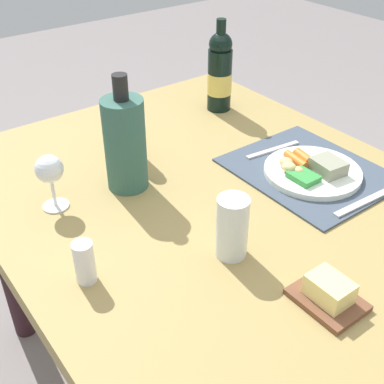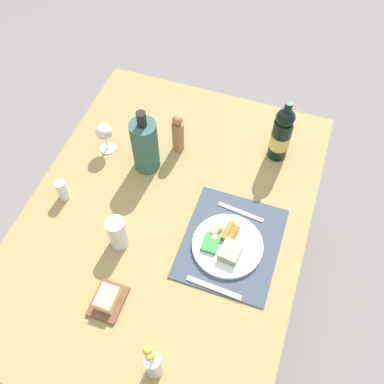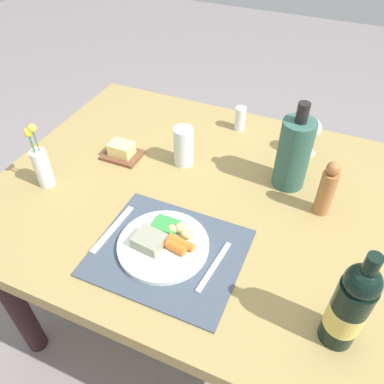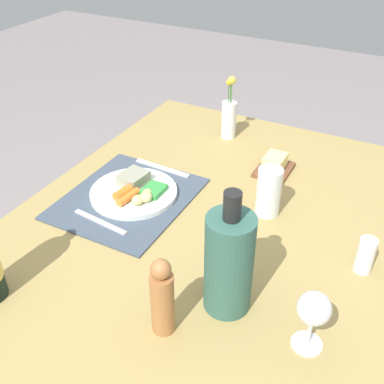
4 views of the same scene
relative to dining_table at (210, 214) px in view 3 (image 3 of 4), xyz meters
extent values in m
plane|color=gray|center=(0.00, 0.00, -0.63)|extent=(8.00, 8.00, 0.00)
cube|color=#9F874D|center=(0.00, 0.00, 0.06)|extent=(1.38, 1.02, 0.05)
cylinder|color=#2E191E|center=(-0.58, -0.41, -0.30)|extent=(0.07, 0.07, 0.67)
cylinder|color=#2E191E|center=(-0.58, 0.41, -0.30)|extent=(0.07, 0.07, 0.67)
cylinder|color=#2E191E|center=(0.58, 0.41, -0.30)|extent=(0.07, 0.07, 0.67)
cube|color=#3F4B5B|center=(-0.02, -0.26, 0.09)|extent=(0.39, 0.33, 0.01)
cylinder|color=white|center=(-0.04, -0.25, 0.10)|extent=(0.25, 0.25, 0.02)
cube|color=gray|center=(-0.07, -0.27, 0.12)|extent=(0.09, 0.08, 0.03)
cylinder|color=orange|center=(0.00, -0.26, 0.12)|extent=(0.06, 0.04, 0.03)
cylinder|color=orange|center=(0.01, -0.24, 0.12)|extent=(0.08, 0.03, 0.02)
ellipsoid|color=#D1BF77|center=(-0.04, -0.20, 0.12)|extent=(0.03, 0.03, 0.02)
ellipsoid|color=#C9C37E|center=(-0.01, -0.19, 0.12)|extent=(0.04, 0.03, 0.03)
ellipsoid|color=#D2BB77|center=(0.01, -0.20, 0.12)|extent=(0.04, 0.03, 0.03)
cube|color=green|center=(-0.06, -0.20, 0.12)|extent=(0.07, 0.06, 0.02)
cube|color=silver|center=(-0.20, -0.25, 0.09)|extent=(0.03, 0.19, 0.00)
cube|color=silver|center=(0.11, -0.26, 0.09)|extent=(0.03, 0.18, 0.00)
cylinder|color=white|center=(0.23, 0.34, 0.09)|extent=(0.06, 0.06, 0.00)
cylinder|color=white|center=(0.23, 0.34, 0.13)|extent=(0.01, 0.01, 0.07)
sphere|color=white|center=(0.23, 0.34, 0.19)|extent=(0.07, 0.07, 0.07)
cube|color=brown|center=(-0.36, 0.06, 0.09)|extent=(0.13, 0.10, 0.01)
cube|color=#F9E789|center=(-0.36, 0.06, 0.12)|extent=(0.08, 0.06, 0.04)
cylinder|color=black|center=(0.42, -0.32, 0.18)|extent=(0.08, 0.08, 0.19)
sphere|color=black|center=(0.42, -0.32, 0.30)|extent=(0.07, 0.07, 0.07)
cylinder|color=black|center=(0.42, -0.32, 0.34)|extent=(0.03, 0.03, 0.07)
cylinder|color=#E6CC5C|center=(0.42, -0.32, 0.17)|extent=(0.08, 0.08, 0.07)
cylinder|color=#A96C3C|center=(0.33, 0.06, 0.16)|extent=(0.05, 0.05, 0.15)
sphere|color=#A96C3C|center=(0.33, 0.06, 0.25)|extent=(0.04, 0.04, 0.04)
cylinder|color=silver|center=(-0.51, -0.16, 0.15)|extent=(0.05, 0.05, 0.13)
cylinder|color=#3F7233|center=(-0.50, -0.16, 0.19)|extent=(0.00, 0.00, 0.21)
sphere|color=yellow|center=(-0.50, -0.16, 0.30)|extent=(0.03, 0.03, 0.03)
cylinder|color=#3F7233|center=(-0.51, -0.17, 0.19)|extent=(0.00, 0.00, 0.20)
sphere|color=gold|center=(-0.51, -0.17, 0.28)|extent=(0.02, 0.02, 0.02)
cylinder|color=#3F7233|center=(-0.51, -0.16, 0.19)|extent=(0.00, 0.00, 0.20)
sphere|color=yellow|center=(-0.51, -0.16, 0.29)|extent=(0.02, 0.02, 0.02)
cylinder|color=silver|center=(-0.15, 0.11, 0.16)|extent=(0.07, 0.07, 0.14)
cylinder|color=silver|center=(-0.15, 0.11, 0.13)|extent=(0.06, 0.06, 0.08)
cylinder|color=#335E52|center=(0.21, 0.15, 0.20)|extent=(0.10, 0.10, 0.23)
cylinder|color=black|center=(0.21, 0.15, 0.35)|extent=(0.04, 0.04, 0.06)
cylinder|color=white|center=(-0.04, 0.39, 0.13)|extent=(0.04, 0.04, 0.09)
camera|label=1|loc=(-0.73, 0.65, 0.78)|focal=46.81mm
camera|label=2|loc=(-0.74, -0.36, 1.48)|focal=41.12mm
camera|label=3|loc=(0.29, -0.83, 0.91)|focal=35.86mm
camera|label=4|loc=(0.87, 0.41, 0.86)|focal=44.04mm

